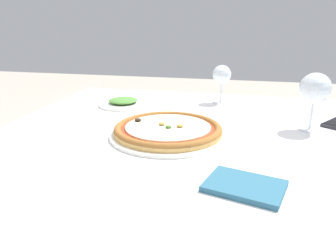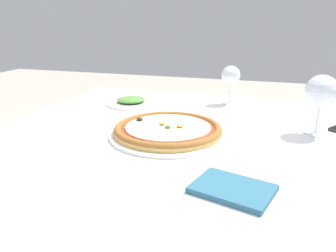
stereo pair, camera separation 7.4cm
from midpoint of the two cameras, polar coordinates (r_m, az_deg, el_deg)
dining_table at (r=0.94m, az=2.86°, el=-6.80°), size 1.23×1.20×0.71m
pizza_plate at (r=0.94m, az=-2.25°, el=-0.78°), size 0.34×0.34×0.04m
wine_glass_far_left at (r=1.03m, az=22.40°, el=5.90°), size 0.09×0.09×0.17m
wine_glass_far_right at (r=1.31m, az=7.75°, el=8.66°), size 0.07×0.07×0.15m
side_plate at (r=1.29m, az=-9.43°, el=4.01°), size 0.19×0.19×0.03m
napkin_folded at (r=0.67m, az=10.11°, el=-10.32°), size 0.17×0.15×0.01m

